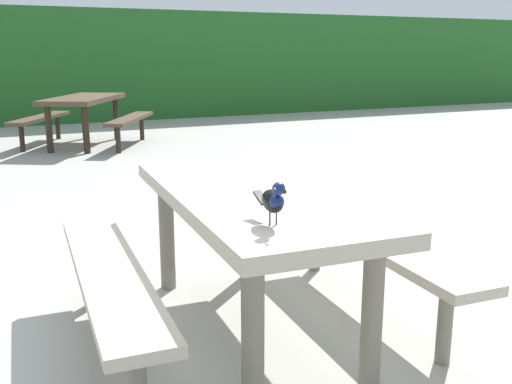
% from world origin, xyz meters
% --- Properties ---
extents(ground_plane, '(60.00, 60.00, 0.00)m').
position_xyz_m(ground_plane, '(0.00, 0.00, 0.00)').
color(ground_plane, '#A3A099').
extents(hedge_wall, '(28.00, 1.59, 2.23)m').
position_xyz_m(hedge_wall, '(0.00, 10.21, 1.12)').
color(hedge_wall, '#235B23').
rests_on(hedge_wall, ground).
extents(picnic_table_foreground, '(1.78, 1.84, 0.74)m').
position_xyz_m(picnic_table_foreground, '(-0.13, -0.17, 0.56)').
color(picnic_table_foreground, '#B2A893').
rests_on(picnic_table_foreground, ground).
extents(bird_grackle, '(0.08, 0.29, 0.18)m').
position_xyz_m(bird_grackle, '(-0.30, -0.75, 0.84)').
color(bird_grackle, black).
rests_on(bird_grackle, picnic_table_foreground).
extents(picnic_table_mid_left, '(2.30, 2.32, 0.74)m').
position_xyz_m(picnic_table_mid_left, '(0.18, 6.47, 0.56)').
color(picnic_table_mid_left, '#473828').
rests_on(picnic_table_mid_left, ground).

